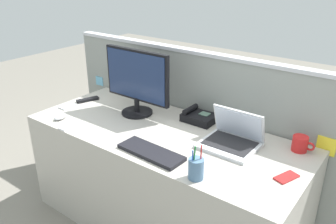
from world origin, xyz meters
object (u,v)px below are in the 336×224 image
at_px(keyboard_main, 151,152).
at_px(cell_phone_white_slab, 70,126).
at_px(pen_cup, 196,168).
at_px(tv_remote, 88,100).
at_px(desktop_monitor, 137,80).
at_px(desk_phone, 199,117).
at_px(cell_phone_red_case, 287,177).
at_px(cell_phone_silver_slab, 68,106).
at_px(computer_mouse_right_hand, 60,117).
at_px(laptop, 232,138).
at_px(coffee_mug, 300,144).

distance_m(keyboard_main, cell_phone_white_slab, 0.65).
distance_m(pen_cup, tv_remote, 1.29).
bearing_deg(desktop_monitor, tv_remote, -172.80).
height_order(desk_phone, cell_phone_red_case, desk_phone).
bearing_deg(desktop_monitor, cell_phone_silver_slab, -155.17).
distance_m(pen_cup, cell_phone_silver_slab, 1.27).
bearing_deg(desktop_monitor, computer_mouse_right_hand, -132.08).
xyz_separation_m(desktop_monitor, cell_phone_white_slab, (-0.21, -0.43, -0.24)).
relative_size(laptop, cell_phone_red_case, 2.48).
height_order(pen_cup, coffee_mug, pen_cup).
height_order(laptop, computer_mouse_right_hand, laptop).
xyz_separation_m(cell_phone_white_slab, coffee_mug, (1.30, 0.58, 0.04)).
relative_size(desk_phone, cell_phone_white_slab, 1.44).
height_order(desktop_monitor, desk_phone, desktop_monitor).
relative_size(desktop_monitor, laptop, 1.67).
bearing_deg(tv_remote, computer_mouse_right_hand, -51.75).
bearing_deg(cell_phone_white_slab, pen_cup, -1.54).
bearing_deg(cell_phone_white_slab, tv_remote, 123.23).
height_order(desktop_monitor, coffee_mug, desktop_monitor).
relative_size(desktop_monitor, cell_phone_white_slab, 3.55).
distance_m(desktop_monitor, computer_mouse_right_hand, 0.58).
distance_m(keyboard_main, coffee_mug, 0.84).
distance_m(desk_phone, computer_mouse_right_hand, 0.94).
bearing_deg(desk_phone, coffee_mug, 0.55).
relative_size(keyboard_main, coffee_mug, 3.15).
relative_size(keyboard_main, computer_mouse_right_hand, 3.96).
distance_m(laptop, pen_cup, 0.42).
height_order(laptop, desk_phone, laptop).
bearing_deg(desktop_monitor, laptop, -1.07).
distance_m(desktop_monitor, keyboard_main, 0.63).
xyz_separation_m(desktop_monitor, coffee_mug, (1.09, 0.15, -0.20)).
bearing_deg(computer_mouse_right_hand, laptop, 6.70).
bearing_deg(cell_phone_silver_slab, desk_phone, 23.95).
bearing_deg(pen_cup, computer_mouse_right_hand, 177.96).
xyz_separation_m(pen_cup, coffee_mug, (0.32, 0.59, -0.01)).
bearing_deg(cell_phone_silver_slab, tv_remote, 83.17).
bearing_deg(desk_phone, pen_cup, -58.85).
bearing_deg(tv_remote, desktop_monitor, 27.73).
distance_m(laptop, coffee_mug, 0.38).
distance_m(desk_phone, tv_remote, 0.90).
relative_size(cell_phone_white_slab, cell_phone_red_case, 1.17).
relative_size(desk_phone, keyboard_main, 0.54).
relative_size(computer_mouse_right_hand, tv_remote, 0.59).
bearing_deg(desk_phone, cell_phone_silver_slab, -157.68).
bearing_deg(keyboard_main, coffee_mug, 42.04).
bearing_deg(desk_phone, desktop_monitor, -160.75).
xyz_separation_m(desk_phone, pen_cup, (0.35, -0.58, 0.03)).
relative_size(pen_cup, cell_phone_white_slab, 1.27).
xyz_separation_m(desk_phone, tv_remote, (-0.88, -0.20, -0.02)).
bearing_deg(cell_phone_red_case, pen_cup, -122.56).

